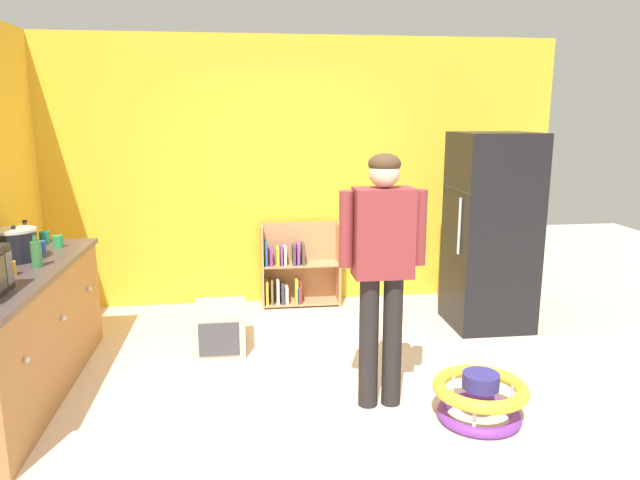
{
  "coord_description": "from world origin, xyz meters",
  "views": [
    {
      "loc": [
        -0.62,
        -3.68,
        1.94
      ],
      "look_at": [
        -0.09,
        0.42,
        1.05
      ],
      "focal_mm": 32.94,
      "sensor_mm": 36.0,
      "label": 1
    }
  ],
  "objects_px": {
    "pet_carrier": "(220,327)",
    "teal_cup": "(44,237)",
    "green_glass_bottle": "(36,253)",
    "amber_bottle": "(27,239)",
    "kitchen_counter": "(17,335)",
    "crock_pot": "(15,245)",
    "baby_walker": "(480,397)",
    "bookshelf": "(295,270)",
    "green_cup": "(58,241)",
    "standing_person": "(382,259)",
    "orange_cup": "(10,269)",
    "refrigerator": "(491,231)",
    "blue_cup": "(40,247)"
  },
  "relations": [
    {
      "from": "bookshelf",
      "to": "pet_carrier",
      "type": "xyz_separation_m",
      "value": [
        -0.73,
        -1.08,
        -0.18
      ]
    },
    {
      "from": "kitchen_counter",
      "to": "green_cup",
      "type": "height_order",
      "value": "green_cup"
    },
    {
      "from": "amber_bottle",
      "to": "green_glass_bottle",
      "type": "bearing_deg",
      "value": -64.96
    },
    {
      "from": "refrigerator",
      "to": "pet_carrier",
      "type": "distance_m",
      "value": 2.57
    },
    {
      "from": "crock_pot",
      "to": "baby_walker",
      "type": "bearing_deg",
      "value": -18.51
    },
    {
      "from": "kitchen_counter",
      "to": "orange_cup",
      "type": "distance_m",
      "value": 0.51
    },
    {
      "from": "green_cup",
      "to": "kitchen_counter",
      "type": "bearing_deg",
      "value": -97.43
    },
    {
      "from": "pet_carrier",
      "to": "orange_cup",
      "type": "relative_size",
      "value": 5.81
    },
    {
      "from": "crock_pot",
      "to": "orange_cup",
      "type": "xyz_separation_m",
      "value": [
        0.11,
        -0.42,
        -0.07
      ]
    },
    {
      "from": "baby_walker",
      "to": "pet_carrier",
      "type": "relative_size",
      "value": 1.09
    },
    {
      "from": "baby_walker",
      "to": "green_glass_bottle",
      "type": "distance_m",
      "value": 3.13
    },
    {
      "from": "pet_carrier",
      "to": "amber_bottle",
      "type": "xyz_separation_m",
      "value": [
        -1.43,
        -0.09,
        0.82
      ]
    },
    {
      "from": "teal_cup",
      "to": "amber_bottle",
      "type": "bearing_deg",
      "value": -94.85
    },
    {
      "from": "standing_person",
      "to": "crock_pot",
      "type": "height_order",
      "value": "standing_person"
    },
    {
      "from": "baby_walker",
      "to": "orange_cup",
      "type": "xyz_separation_m",
      "value": [
        -3.0,
        0.62,
        0.79
      ]
    },
    {
      "from": "green_glass_bottle",
      "to": "blue_cup",
      "type": "bearing_deg",
      "value": 105.22
    },
    {
      "from": "green_cup",
      "to": "blue_cup",
      "type": "distance_m",
      "value": 0.22
    },
    {
      "from": "pet_carrier",
      "to": "orange_cup",
      "type": "xyz_separation_m",
      "value": [
        -1.3,
        -0.8,
        0.77
      ]
    },
    {
      "from": "pet_carrier",
      "to": "green_glass_bottle",
      "type": "relative_size",
      "value": 2.24
    },
    {
      "from": "refrigerator",
      "to": "green_glass_bottle",
      "type": "relative_size",
      "value": 7.24
    },
    {
      "from": "pet_carrier",
      "to": "green_cup",
      "type": "height_order",
      "value": "green_cup"
    },
    {
      "from": "refrigerator",
      "to": "baby_walker",
      "type": "xyz_separation_m",
      "value": [
        -0.75,
        -1.69,
        -0.73
      ]
    },
    {
      "from": "green_cup",
      "to": "standing_person",
      "type": "bearing_deg",
      "value": -26.52
    },
    {
      "from": "baby_walker",
      "to": "green_cup",
      "type": "height_order",
      "value": "green_cup"
    },
    {
      "from": "kitchen_counter",
      "to": "pet_carrier",
      "type": "height_order",
      "value": "kitchen_counter"
    },
    {
      "from": "green_glass_bottle",
      "to": "amber_bottle",
      "type": "bearing_deg",
      "value": 115.04
    },
    {
      "from": "kitchen_counter",
      "to": "amber_bottle",
      "type": "bearing_deg",
      "value": 98.43
    },
    {
      "from": "bookshelf",
      "to": "amber_bottle",
      "type": "xyz_separation_m",
      "value": [
        -2.16,
        -1.17,
        0.63
      ]
    },
    {
      "from": "amber_bottle",
      "to": "orange_cup",
      "type": "xyz_separation_m",
      "value": [
        0.13,
        -0.71,
        -0.05
      ]
    },
    {
      "from": "bookshelf",
      "to": "pet_carrier",
      "type": "relative_size",
      "value": 1.54
    },
    {
      "from": "refrigerator",
      "to": "green_cup",
      "type": "distance_m",
      "value": 3.71
    },
    {
      "from": "crock_pot",
      "to": "amber_bottle",
      "type": "height_order",
      "value": "crock_pot"
    },
    {
      "from": "bookshelf",
      "to": "standing_person",
      "type": "distance_m",
      "value": 2.34
    },
    {
      "from": "green_cup",
      "to": "teal_cup",
      "type": "bearing_deg",
      "value": 130.86
    },
    {
      "from": "kitchen_counter",
      "to": "teal_cup",
      "type": "distance_m",
      "value": 1.06
    },
    {
      "from": "crock_pot",
      "to": "blue_cup",
      "type": "bearing_deg",
      "value": 66.55
    },
    {
      "from": "amber_bottle",
      "to": "blue_cup",
      "type": "relative_size",
      "value": 2.59
    },
    {
      "from": "kitchen_counter",
      "to": "green_cup",
      "type": "xyz_separation_m",
      "value": [
        0.1,
        0.74,
        0.5
      ]
    },
    {
      "from": "crock_pot",
      "to": "green_glass_bottle",
      "type": "distance_m",
      "value": 0.3
    },
    {
      "from": "green_glass_bottle",
      "to": "crock_pot",
      "type": "bearing_deg",
      "value": 135.45
    },
    {
      "from": "green_glass_bottle",
      "to": "orange_cup",
      "type": "distance_m",
      "value": 0.24
    },
    {
      "from": "green_cup",
      "to": "green_glass_bottle",
      "type": "bearing_deg",
      "value": -85.82
    },
    {
      "from": "blue_cup",
      "to": "teal_cup",
      "type": "bearing_deg",
      "value": 103.19
    },
    {
      "from": "pet_carrier",
      "to": "amber_bottle",
      "type": "bearing_deg",
      "value": -176.37
    },
    {
      "from": "green_glass_bottle",
      "to": "green_cup",
      "type": "height_order",
      "value": "green_glass_bottle"
    },
    {
      "from": "pet_carrier",
      "to": "teal_cup",
      "type": "xyz_separation_m",
      "value": [
        -1.41,
        0.22,
        0.77
      ]
    },
    {
      "from": "kitchen_counter",
      "to": "amber_bottle",
      "type": "relative_size",
      "value": 8.77
    },
    {
      "from": "amber_bottle",
      "to": "teal_cup",
      "type": "bearing_deg",
      "value": 85.15
    },
    {
      "from": "crock_pot",
      "to": "green_glass_bottle",
      "type": "bearing_deg",
      "value": -44.55
    },
    {
      "from": "baby_walker",
      "to": "standing_person",
      "type": "bearing_deg",
      "value": 153.88
    }
  ]
}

